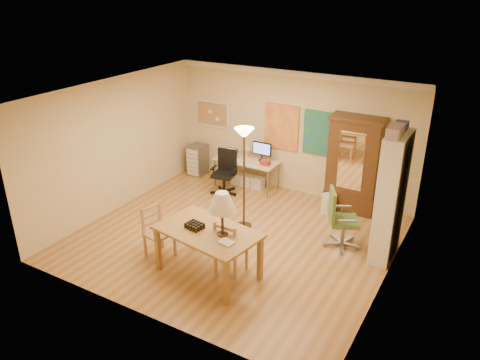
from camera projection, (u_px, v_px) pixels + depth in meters
The scene contains 16 objects.
floor at pixel (234, 238), 8.71m from camera, with size 5.50×5.50×0.00m, color #9C6937.
crown_molding at pixel (294, 73), 9.60m from camera, with size 5.50×0.08×0.12m, color white.
corkboard at pixel (212, 114), 11.01m from camera, with size 0.90×0.04×0.62m, color #B37854.
art_panel_left at pixel (281, 127), 10.20m from camera, with size 0.80×0.04×1.00m, color yellow.
art_panel_right at pixel (320, 133), 9.79m from camera, with size 0.75×0.04×0.95m, color #246190.
dining_table at pixel (213, 223), 7.23m from camera, with size 1.76×1.22×1.53m.
ladder_chair_back at pixel (230, 249), 7.54m from camera, with size 0.45×0.43×0.94m.
ladder_chair_left at pixel (158, 233), 8.01m from camera, with size 0.49×0.50×0.92m.
torchiere_lamp at pixel (244, 149), 8.47m from camera, with size 0.36×0.36×1.99m.
computer_desk at pixel (248, 170), 10.67m from camera, with size 1.45×0.64×1.10m.
office_chair_black at pixel (225, 182), 10.40m from camera, with size 0.61×0.61×1.00m.
office_chair_green at pixel (341, 231), 8.34m from camera, with size 0.68×0.68×1.10m.
drawer_cart at pixel (197, 160), 11.39m from camera, with size 0.37×0.45×0.74m.
armoire at pixel (353, 171), 9.46m from camera, with size 1.08×0.51×1.99m.
bookshelf at pixel (391, 198), 7.74m from camera, with size 0.33×0.89×2.22m.
wastebin at pixel (329, 204), 9.58m from camera, with size 0.31×0.31×0.38m, color silver.
Camera 1 is at (3.87, -6.48, 4.47)m, focal length 35.00 mm.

